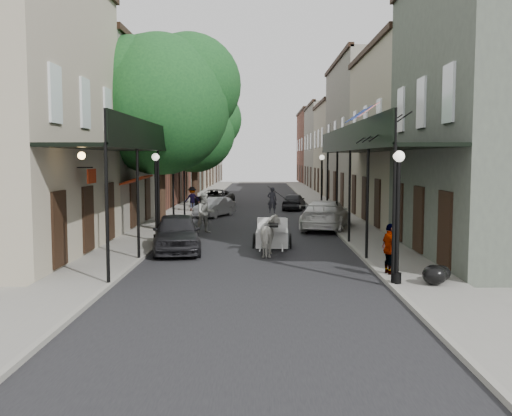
{
  "coord_description": "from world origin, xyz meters",
  "views": [
    {
      "loc": [
        0.31,
        -17.77,
        3.62
      ],
      "look_at": [
        0.09,
        5.31,
        1.6
      ],
      "focal_mm": 40.0,
      "sensor_mm": 36.0,
      "label": 1
    }
  ],
  "objects_px": {
    "lamppost_right_near": "(398,215)",
    "car_right_near": "(326,215)",
    "tree_far": "(199,128)",
    "car_left_mid": "(214,207)",
    "horse": "(271,236)",
    "car_left_near": "(177,233)",
    "car_left_far": "(215,199)",
    "pedestrian_walking": "(205,213)",
    "car_right_far": "(294,201)",
    "lamppost_left": "(156,196)",
    "pedestrian_sidewalk_left": "(192,199)",
    "carriage": "(272,223)",
    "pedestrian_sidewalk_right": "(390,249)",
    "tree_near": "(169,99)",
    "lamppost_right_far": "(322,183)"
  },
  "relations": [
    {
      "from": "tree_far",
      "to": "lamppost_right_far",
      "type": "distance_m",
      "value": 11.05
    },
    {
      "from": "car_left_mid",
      "to": "car_right_near",
      "type": "xyz_separation_m",
      "value": [
        6.2,
        -6.29,
        0.16
      ]
    },
    {
      "from": "pedestrian_walking",
      "to": "car_left_mid",
      "type": "bearing_deg",
      "value": 69.97
    },
    {
      "from": "lamppost_left",
      "to": "car_left_far",
      "type": "distance_m",
      "value": 18.08
    },
    {
      "from": "tree_far",
      "to": "carriage",
      "type": "xyz_separation_m",
      "value": [
        5.01,
        -18.66,
        -4.86
      ]
    },
    {
      "from": "tree_far",
      "to": "pedestrian_walking",
      "type": "relative_size",
      "value": 4.41
    },
    {
      "from": "carriage",
      "to": "car_right_far",
      "type": "bearing_deg",
      "value": 85.56
    },
    {
      "from": "lamppost_left",
      "to": "car_right_near",
      "type": "bearing_deg",
      "value": 33.39
    },
    {
      "from": "lamppost_left",
      "to": "car_right_near",
      "type": "xyz_separation_m",
      "value": [
        7.7,
        5.08,
        -1.3
      ]
    },
    {
      "from": "lamppost_right_near",
      "to": "car_right_near",
      "type": "height_order",
      "value": "lamppost_right_near"
    },
    {
      "from": "car_left_near",
      "to": "car_right_far",
      "type": "height_order",
      "value": "car_left_near"
    },
    {
      "from": "carriage",
      "to": "pedestrian_sidewalk_right",
      "type": "distance_m",
      "value": 7.1
    },
    {
      "from": "lamppost_right_near",
      "to": "horse",
      "type": "height_order",
      "value": "lamppost_right_near"
    },
    {
      "from": "tree_far",
      "to": "lamppost_right_far",
      "type": "xyz_separation_m",
      "value": [
        8.35,
        -6.18,
        -3.79
      ]
    },
    {
      "from": "pedestrian_walking",
      "to": "pedestrian_sidewalk_right",
      "type": "height_order",
      "value": "pedestrian_walking"
    },
    {
      "from": "tree_near",
      "to": "car_right_far",
      "type": "distance_m",
      "value": 14.89
    },
    {
      "from": "pedestrian_walking",
      "to": "lamppost_left",
      "type": "bearing_deg",
      "value": -136.43
    },
    {
      "from": "pedestrian_sidewalk_right",
      "to": "car_left_near",
      "type": "height_order",
      "value": "pedestrian_sidewalk_right"
    },
    {
      "from": "tree_far",
      "to": "car_left_far",
      "type": "xyz_separation_m",
      "value": [
        1.13,
        -0.18,
        -5.18
      ]
    },
    {
      "from": "pedestrian_walking",
      "to": "pedestrian_sidewalk_right",
      "type": "distance_m",
      "value": 12.28
    },
    {
      "from": "lamppost_left",
      "to": "car_right_far",
      "type": "height_order",
      "value": "lamppost_left"
    },
    {
      "from": "car_right_far",
      "to": "lamppost_right_far",
      "type": "bearing_deg",
      "value": 119.91
    },
    {
      "from": "lamppost_left",
      "to": "pedestrian_sidewalk_right",
      "type": "distance_m",
      "value": 10.73
    },
    {
      "from": "car_left_near",
      "to": "car_right_far",
      "type": "bearing_deg",
      "value": 64.5
    },
    {
      "from": "car_left_near",
      "to": "carriage",
      "type": "bearing_deg",
      "value": 13.76
    },
    {
      "from": "tree_far",
      "to": "car_right_far",
      "type": "bearing_deg",
      "value": -17.28
    },
    {
      "from": "lamppost_right_near",
      "to": "pedestrian_sidewalk_left",
      "type": "distance_m",
      "value": 23.66
    },
    {
      "from": "horse",
      "to": "car_right_near",
      "type": "distance_m",
      "value": 8.42
    },
    {
      "from": "pedestrian_sidewalk_right",
      "to": "car_left_far",
      "type": "relative_size",
      "value": 0.32
    },
    {
      "from": "pedestrian_walking",
      "to": "pedestrian_sidewalk_left",
      "type": "relative_size",
      "value": 1.22
    },
    {
      "from": "horse",
      "to": "car_left_mid",
      "type": "distance_m",
      "value": 14.56
    },
    {
      "from": "pedestrian_sidewalk_right",
      "to": "car_right_far",
      "type": "bearing_deg",
      "value": -9.74
    },
    {
      "from": "pedestrian_walking",
      "to": "car_right_near",
      "type": "height_order",
      "value": "pedestrian_walking"
    },
    {
      "from": "pedestrian_sidewalk_left",
      "to": "tree_near",
      "type": "bearing_deg",
      "value": 67.77
    },
    {
      "from": "lamppost_right_near",
      "to": "car_right_near",
      "type": "relative_size",
      "value": 0.72
    },
    {
      "from": "car_left_mid",
      "to": "pedestrian_sidewalk_right",
      "type": "bearing_deg",
      "value": -47.75
    },
    {
      "from": "lamppost_left",
      "to": "car_right_near",
      "type": "relative_size",
      "value": 0.72
    },
    {
      "from": "tree_far",
      "to": "car_left_mid",
      "type": "height_order",
      "value": "tree_far"
    },
    {
      "from": "pedestrian_sidewalk_left",
      "to": "car_right_near",
      "type": "relative_size",
      "value": 0.31
    },
    {
      "from": "pedestrian_sidewalk_left",
      "to": "car_left_near",
      "type": "bearing_deg",
      "value": 71.94
    },
    {
      "from": "tree_far",
      "to": "car_right_far",
      "type": "relative_size",
      "value": 2.45
    },
    {
      "from": "pedestrian_sidewalk_right",
      "to": "car_right_far",
      "type": "xyz_separation_m",
      "value": [
        -1.6,
        22.75,
        -0.29
      ]
    },
    {
      "from": "car_left_far",
      "to": "car_right_near",
      "type": "height_order",
      "value": "car_right_near"
    },
    {
      "from": "pedestrian_walking",
      "to": "car_right_far",
      "type": "height_order",
      "value": "pedestrian_walking"
    },
    {
      "from": "tree_near",
      "to": "carriage",
      "type": "height_order",
      "value": "tree_near"
    },
    {
      "from": "lamppost_right_near",
      "to": "lamppost_right_far",
      "type": "xyz_separation_m",
      "value": [
        0.0,
        20.0,
        0.0
      ]
    },
    {
      "from": "tree_near",
      "to": "pedestrian_sidewalk_right",
      "type": "relative_size",
      "value": 6.26
    },
    {
      "from": "pedestrian_sidewalk_left",
      "to": "pedestrian_sidewalk_right",
      "type": "bearing_deg",
      "value": 89.38
    },
    {
      "from": "horse",
      "to": "car_left_near",
      "type": "relative_size",
      "value": 0.4
    },
    {
      "from": "lamppost_right_far",
      "to": "tree_far",
      "type": "bearing_deg",
      "value": 143.49
    }
  ]
}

